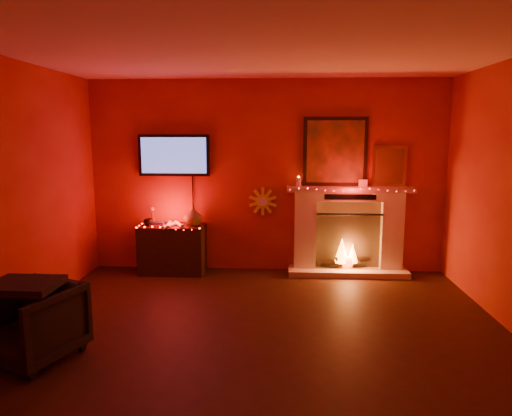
{
  "coord_description": "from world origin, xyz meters",
  "views": [
    {
      "loc": [
        0.2,
        -3.92,
        1.95
      ],
      "look_at": [
        -0.1,
        1.7,
        1.03
      ],
      "focal_mm": 32.0,
      "sensor_mm": 36.0,
      "label": 1
    }
  ],
  "objects_px": {
    "fireplace": "(347,222)",
    "armchair": "(31,323)",
    "sunburst_clock": "(263,201)",
    "console_table": "(173,246)",
    "tv": "(174,155)"
  },
  "relations": [
    {
      "from": "fireplace",
      "to": "armchair",
      "type": "distance_m",
      "value": 4.12
    },
    {
      "from": "sunburst_clock",
      "to": "console_table",
      "type": "xyz_separation_m",
      "value": [
        -1.25,
        -0.22,
        -0.62
      ]
    },
    {
      "from": "fireplace",
      "to": "tv",
      "type": "height_order",
      "value": "fireplace"
    },
    {
      "from": "sunburst_clock",
      "to": "fireplace",
      "type": "bearing_deg",
      "value": -4.37
    },
    {
      "from": "fireplace",
      "to": "console_table",
      "type": "relative_size",
      "value": 2.29
    },
    {
      "from": "console_table",
      "to": "armchair",
      "type": "distance_m",
      "value": 2.64
    },
    {
      "from": "console_table",
      "to": "fireplace",
      "type": "bearing_deg",
      "value": 3.05
    },
    {
      "from": "sunburst_clock",
      "to": "console_table",
      "type": "bearing_deg",
      "value": -169.99
    },
    {
      "from": "console_table",
      "to": "armchair",
      "type": "height_order",
      "value": "console_table"
    },
    {
      "from": "tv",
      "to": "sunburst_clock",
      "type": "xyz_separation_m",
      "value": [
        1.25,
        0.03,
        -0.65
      ]
    },
    {
      "from": "armchair",
      "to": "console_table",
      "type": "bearing_deg",
      "value": 96.74
    },
    {
      "from": "fireplace",
      "to": "sunburst_clock",
      "type": "relative_size",
      "value": 5.45
    },
    {
      "from": "sunburst_clock",
      "to": "armchair",
      "type": "bearing_deg",
      "value": -124.35
    },
    {
      "from": "fireplace",
      "to": "armchair",
      "type": "relative_size",
      "value": 3.01
    },
    {
      "from": "tv",
      "to": "armchair",
      "type": "distance_m",
      "value": 3.12
    }
  ]
}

